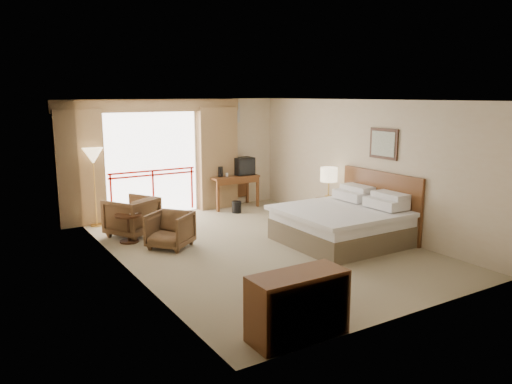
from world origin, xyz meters
TOP-DOWN VIEW (x-y plane):
  - floor at (0.00, 0.00)m, footprint 7.00×7.00m
  - ceiling at (0.00, 0.00)m, footprint 7.00×7.00m
  - wall_back at (0.00, 3.50)m, footprint 5.00×0.00m
  - wall_front at (0.00, -3.50)m, footprint 5.00×0.00m
  - wall_left at (-2.50, 0.00)m, footprint 0.00×7.00m
  - wall_right at (2.50, 0.00)m, footprint 0.00×7.00m
  - balcony_door at (-0.80, 3.48)m, footprint 2.40×0.00m
  - balcony_railing at (-0.80, 3.46)m, footprint 2.09×0.03m
  - curtain_left at (-2.45, 3.35)m, footprint 1.00×0.26m
  - curtain_right at (0.85, 3.35)m, footprint 1.00×0.26m
  - valance at (-0.80, 3.38)m, footprint 4.40×0.22m
  - hvac_vent at (1.30, 3.47)m, footprint 0.50×0.04m
  - bed at (1.50, -0.60)m, footprint 2.13×2.06m
  - headboard at (2.46, -0.60)m, footprint 0.06×2.10m
  - framed_art at (2.47, -0.60)m, footprint 0.04×0.72m
  - nightstand at (2.14, 0.58)m, footprint 0.44×0.51m
  - table_lamp at (2.14, 0.63)m, footprint 0.37×0.37m
  - phone at (2.09, 0.43)m, footprint 0.22×0.20m
  - desk at (1.20, 3.24)m, footprint 1.23×0.60m
  - tv at (1.50, 3.18)m, footprint 0.49×0.39m
  - coffee_maker at (0.85, 3.19)m, footprint 0.15×0.15m
  - cup at (1.00, 3.14)m, footprint 0.07×0.07m
  - wastebasket at (0.96, 2.60)m, footprint 0.24×0.24m
  - armchair_far at (-1.81, 1.98)m, footprint 1.16×1.17m
  - armchair_near at (-1.46, 0.82)m, footprint 1.02×1.02m
  - side_table at (-2.01, 1.55)m, footprint 0.51×0.51m
  - book at (-2.01, 1.55)m, footprint 0.21×0.25m
  - floor_lamp at (-2.21, 3.14)m, footprint 0.43×0.43m
  - dresser at (-1.52, -3.24)m, footprint 1.18×0.50m

SIDE VIEW (x-z plane):
  - floor at x=0.00m, z-range 0.00..0.00m
  - armchair_far at x=-1.81m, z-range -0.39..0.39m
  - armchair_near at x=-1.46m, z-range -0.33..0.33m
  - wastebasket at x=0.96m, z-range 0.00..0.28m
  - nightstand at x=2.14m, z-range 0.00..0.58m
  - bed at x=1.50m, z-range -0.11..0.86m
  - side_table at x=-2.01m, z-range 0.10..0.65m
  - dresser at x=-1.52m, z-range 0.00..0.79m
  - book at x=-2.01m, z-range 0.55..0.57m
  - phone at x=2.09m, z-range 0.58..0.66m
  - desk at x=1.20m, z-range 0.22..1.03m
  - headboard at x=2.46m, z-range 0.00..1.30m
  - balcony_railing at x=-0.80m, z-range 0.30..1.32m
  - cup at x=1.00m, z-range 0.80..0.89m
  - coffee_maker at x=0.85m, z-range 0.80..1.06m
  - tv at x=1.50m, z-range 0.80..1.24m
  - table_lamp at x=2.14m, z-range 0.76..1.41m
  - balcony_door at x=-0.80m, z-range 0.00..2.40m
  - curtain_left at x=-2.45m, z-range 0.00..2.50m
  - curtain_right at x=0.85m, z-range 0.00..2.50m
  - wall_left at x=-2.50m, z-range -2.15..4.85m
  - wall_right at x=2.50m, z-range -2.15..4.85m
  - wall_back at x=0.00m, z-range -1.15..3.85m
  - wall_front at x=0.00m, z-range -1.15..3.85m
  - floor_lamp at x=-2.21m, z-range 0.61..2.31m
  - framed_art at x=2.47m, z-range 1.55..2.15m
  - hvac_vent at x=1.30m, z-range 2.10..2.60m
  - valance at x=-0.80m, z-range 2.41..2.69m
  - ceiling at x=0.00m, z-range 2.70..2.70m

